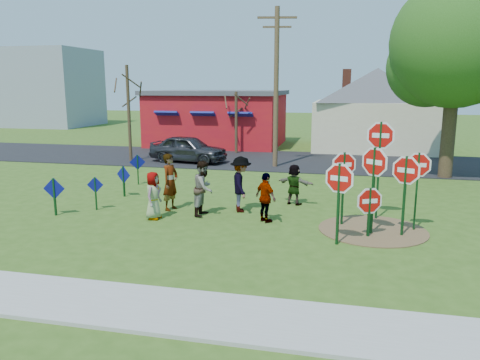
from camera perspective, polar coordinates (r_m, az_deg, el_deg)
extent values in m
plane|color=#335217|center=(15.96, -0.71, -4.02)|extent=(120.00, 120.00, 0.00)
cube|color=#9E9E99|center=(9.53, -11.18, -15.07)|extent=(22.00, 1.80, 0.08)
cube|color=black|center=(27.03, 4.97, 2.40)|extent=(120.00, 7.50, 0.04)
cylinder|color=brown|center=(14.62, 15.85, -5.88)|extent=(3.20, 3.20, 0.03)
cube|color=#A6101E|center=(34.28, -2.68, 7.34)|extent=(9.00, 7.00, 3.60)
cube|color=#4C4C51|center=(34.19, -2.71, 10.60)|extent=(9.40, 7.40, 0.30)
cube|color=navy|center=(31.62, -8.86, 7.96)|extent=(1.60, 0.78, 0.45)
cube|color=navy|center=(30.79, -4.48, 7.97)|extent=(1.60, 0.78, 0.45)
cube|color=navy|center=(30.14, 0.11, 7.93)|extent=(1.60, 0.78, 0.45)
cube|color=beige|center=(33.12, 16.13, 6.41)|extent=(8.00, 7.00, 3.20)
pyramid|color=#4C4C51|center=(33.03, 16.50, 12.99)|extent=(9.40, 9.40, 2.20)
cube|color=brown|center=(31.96, 12.87, 11.80)|extent=(0.55, 0.55, 1.40)
cube|color=brown|center=(34.18, 19.73, 11.38)|extent=(0.55, 0.55, 1.40)
cube|color=#8C939E|center=(54.94, -22.73, 10.33)|extent=(10.00, 8.00, 8.00)
cube|color=#103C18|center=(12.85, 11.90, -2.95)|extent=(0.08, 0.09, 2.24)
cylinder|color=white|center=(12.69, 12.03, 0.20)|extent=(1.03, 0.44, 1.11)
cylinder|color=#B70E09|center=(12.69, 12.03, 0.20)|extent=(0.89, 0.38, 0.95)
cube|color=white|center=(12.69, 12.03, 0.20)|extent=(0.45, 0.19, 0.14)
cube|color=#103C18|center=(15.52, 16.53, 1.02)|extent=(0.07, 0.09, 3.15)
cylinder|color=white|center=(15.37, 16.77, 5.23)|extent=(1.16, 0.23, 1.18)
cylinder|color=#B70E09|center=(15.37, 16.77, 5.23)|extent=(1.00, 0.20, 1.01)
cube|color=white|center=(15.37, 16.77, 5.23)|extent=(0.51, 0.10, 0.15)
cylinder|color=gold|center=(15.37, 16.77, 5.23)|extent=(1.16, 0.22, 1.18)
cube|color=#103C18|center=(13.94, 15.90, -1.36)|extent=(0.09, 0.10, 2.55)
cylinder|color=white|center=(13.78, 16.09, 2.12)|extent=(0.93, 0.69, 1.14)
cylinder|color=#B70E09|center=(13.78, 16.09, 2.12)|extent=(0.81, 0.60, 0.98)
cube|color=white|center=(13.78, 16.09, 2.12)|extent=(0.41, 0.30, 0.14)
cube|color=#103C18|center=(14.72, 20.70, -1.40)|extent=(0.05, 0.07, 2.35)
cylinder|color=white|center=(14.57, 20.93, 1.74)|extent=(0.98, 0.06, 0.98)
cylinder|color=#B70E09|center=(14.57, 20.93, 1.74)|extent=(0.84, 0.06, 0.84)
cube|color=white|center=(14.57, 20.93, 1.74)|extent=(0.43, 0.02, 0.12)
cylinder|color=gold|center=(14.57, 20.93, 1.74)|extent=(0.98, 0.06, 0.98)
cube|color=#103C18|center=(13.77, 15.44, -3.87)|extent=(0.08, 0.09, 1.44)
cylinder|color=white|center=(13.69, 15.52, -2.48)|extent=(0.95, 0.44, 1.03)
cylinder|color=#B70E09|center=(13.69, 15.52, -2.48)|extent=(0.82, 0.38, 0.89)
cube|color=white|center=(13.69, 15.52, -2.48)|extent=(0.42, 0.19, 0.13)
cube|color=#103C18|center=(14.06, 19.39, -1.94)|extent=(0.09, 0.09, 2.33)
cylinder|color=white|center=(13.91, 19.60, 1.12)|extent=(0.98, 0.53, 1.10)
cylinder|color=#B70E09|center=(13.91, 19.60, 1.12)|extent=(0.85, 0.46, 0.95)
cube|color=white|center=(13.91, 19.60, 1.12)|extent=(0.43, 0.23, 0.14)
cylinder|color=gold|center=(13.91, 19.60, 1.12)|extent=(0.98, 0.52, 1.10)
cube|color=#103C18|center=(14.67, 12.44, -1.10)|extent=(0.07, 0.08, 2.28)
cylinder|color=white|center=(14.53, 12.57, 1.85)|extent=(0.97, 0.36, 1.03)
cylinder|color=#B70E09|center=(14.53, 12.57, 1.85)|extent=(0.84, 0.31, 0.89)
cube|color=white|center=(14.53, 12.57, 1.85)|extent=(0.43, 0.16, 0.13)
cube|color=#103C18|center=(16.69, -21.66, -1.93)|extent=(0.07, 0.08, 1.26)
cube|color=navy|center=(16.63, -21.74, -0.97)|extent=(0.73, 0.13, 0.73)
cube|color=#103C18|center=(16.95, -17.18, -1.60)|extent=(0.05, 0.06, 1.16)
cube|color=navy|center=(16.88, -17.24, -0.57)|extent=(0.57, 0.12, 0.57)
cube|color=#103C18|center=(18.70, -13.98, -0.18)|extent=(0.07, 0.08, 1.19)
cube|color=navy|center=(18.65, -14.02, 0.63)|extent=(0.66, 0.24, 0.69)
cube|color=#103C18|center=(20.84, -12.35, 1.23)|extent=(0.08, 0.08, 1.31)
cube|color=navy|center=(20.78, -12.39, 2.14)|extent=(0.61, 0.32, 0.68)
imported|color=#494C99|center=(15.33, -10.54, -1.87)|extent=(0.51, 0.77, 1.56)
imported|color=#236851|center=(16.33, -8.49, -0.24)|extent=(0.63, 0.81, 1.97)
imported|color=brown|center=(15.54, -4.43, -1.00)|extent=(0.76, 0.94, 1.84)
imported|color=#38393E|center=(15.93, 0.10, -0.52)|extent=(1.06, 1.39, 1.91)
imported|color=#402851|center=(14.73, 3.16, -2.16)|extent=(0.95, 0.92, 1.59)
imported|color=#1F4A33|center=(17.02, 6.62, -0.55)|extent=(1.44, 0.88, 1.48)
imported|color=#2B2B30|center=(26.36, -6.33, 3.82)|extent=(4.61, 2.47, 1.49)
cylinder|color=#4C3823|center=(24.59, 4.43, 10.98)|extent=(0.25, 0.25, 8.13)
cube|color=#4C3823|center=(24.81, 4.56, 19.14)|extent=(1.97, 0.48, 0.11)
cube|color=#4C3823|center=(24.76, 4.54, 18.11)|extent=(1.44, 0.36, 0.09)
cylinder|color=#382819|center=(23.66, 24.13, 6.07)|extent=(0.62, 0.62, 4.89)
sphere|color=#234A13|center=(23.67, 24.88, 14.93)|extent=(5.78, 5.78, 5.78)
sphere|color=#234A13|center=(24.31, 21.88, 12.67)|extent=(3.78, 3.78, 3.78)
cylinder|color=#382819|center=(27.19, -13.39, 7.83)|extent=(0.18, 0.18, 5.37)
cylinder|color=#382819|center=(29.67, -0.47, 6.99)|extent=(0.18, 0.18, 3.89)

